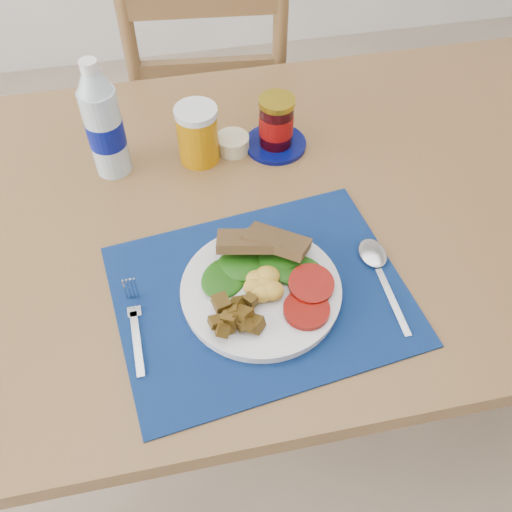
{
  "coord_description": "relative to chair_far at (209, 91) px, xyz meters",
  "views": [
    {
      "loc": [
        -0.21,
        -0.53,
        1.51
      ],
      "look_at": [
        -0.09,
        0.04,
        0.8
      ],
      "focal_mm": 40.0,
      "sensor_mm": 36.0,
      "label": 1
    }
  ],
  "objects": [
    {
      "name": "ground",
      "position": [
        0.06,
        -0.83,
        -0.57
      ],
      "size": [
        4.0,
        4.0,
        0.0
      ],
      "primitive_type": "plane",
      "color": "gray",
      "rests_on": "ground"
    },
    {
      "name": "table",
      "position": [
        0.06,
        -0.63,
        0.1
      ],
      "size": [
        1.4,
        0.9,
        0.75
      ],
      "color": "brown",
      "rests_on": "ground"
    },
    {
      "name": "chair_far",
      "position": [
        0.0,
        0.0,
        0.0
      ],
      "size": [
        0.46,
        0.44,
        1.13
      ],
      "rotation": [
        0.0,
        0.0,
        3.04
      ],
      "color": "#56341F",
      "rests_on": "ground"
    },
    {
      "name": "placemat",
      "position": [
        -0.03,
        -0.84,
        0.18
      ],
      "size": [
        0.51,
        0.42,
        0.0
      ],
      "primitive_type": "cube",
      "rotation": [
        0.0,
        0.0,
        0.13
      ],
      "color": "#040732",
      "rests_on": "table"
    },
    {
      "name": "breakfast_plate",
      "position": [
        -0.03,
        -0.84,
        0.2
      ],
      "size": [
        0.26,
        0.26,
        0.06
      ],
      "rotation": [
        0.0,
        0.0,
        -0.35
      ],
      "color": "silver",
      "rests_on": "placemat"
    },
    {
      "name": "fork",
      "position": [
        -0.23,
        -0.85,
        0.19
      ],
      "size": [
        0.02,
        0.17,
        0.0
      ],
      "rotation": [
        0.0,
        0.0,
        0.03
      ],
      "color": "#B2B5BA",
      "rests_on": "placemat"
    },
    {
      "name": "spoon",
      "position": [
        0.18,
        -0.83,
        0.19
      ],
      "size": [
        0.05,
        0.2,
        0.01
      ],
      "rotation": [
        0.0,
        0.0,
        0.01
      ],
      "color": "#B2B5BA",
      "rests_on": "placemat"
    },
    {
      "name": "water_bottle",
      "position": [
        -0.25,
        -0.48,
        0.28
      ],
      "size": [
        0.07,
        0.07,
        0.24
      ],
      "color": "#ADBFCC",
      "rests_on": "table"
    },
    {
      "name": "juice_glass",
      "position": [
        -0.08,
        -0.48,
        0.23
      ],
      "size": [
        0.08,
        0.08,
        0.11
      ],
      "primitive_type": "cylinder",
      "color": "#BA7604",
      "rests_on": "table"
    },
    {
      "name": "ramekin",
      "position": [
        -0.01,
        -0.47,
        0.2
      ],
      "size": [
        0.07,
        0.07,
        0.03
      ],
      "primitive_type": "cylinder",
      "color": "beige",
      "rests_on": "table"
    },
    {
      "name": "jam_on_saucer",
      "position": [
        0.08,
        -0.47,
        0.23
      ],
      "size": [
        0.13,
        0.13,
        0.11
      ],
      "color": "#050B50",
      "rests_on": "table"
    }
  ]
}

